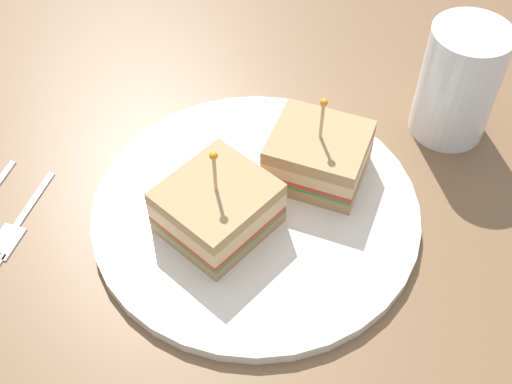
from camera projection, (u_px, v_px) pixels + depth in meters
The scene contains 6 objects.
ground_plane at pixel (256, 221), 60.69cm from camera, with size 99.63×99.63×2.00cm, color brown.
plate at pixel (256, 210), 59.48cm from camera, with size 29.42×29.42×1.15cm, color silver.
sandwich_half_front at pixel (318, 155), 59.73cm from camera, with size 10.90×11.18×9.24cm.
sandwich_half_back at pixel (217, 208), 55.80cm from camera, with size 11.60×11.74×9.25cm.
drink_glass at pixel (457, 88), 63.24cm from camera, with size 7.50×7.50×11.79cm.
fork at pixel (13, 230), 58.55cm from camera, with size 10.80×6.52×0.35cm.
Camera 1 is at (36.28, -7.17, 47.20)cm, focal length 46.18 mm.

